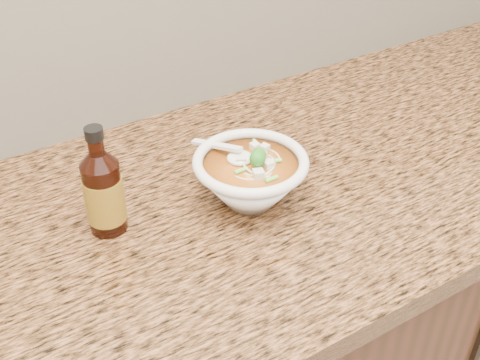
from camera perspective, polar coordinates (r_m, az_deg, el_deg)
counter_slab at (r=0.97m, az=-10.14°, el=-5.53°), size 4.00×0.68×0.04m
soup_bowl at (r=0.98m, az=1.00°, el=0.16°), size 0.19×0.21×0.10m
hot_sauce_bottle at (r=0.93m, az=-12.80°, el=-1.18°), size 0.06×0.06×0.18m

